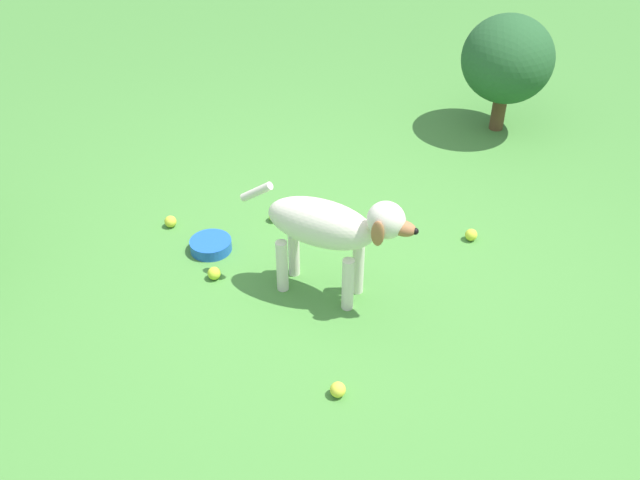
{
  "coord_description": "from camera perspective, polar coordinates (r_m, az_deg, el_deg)",
  "views": [
    {
      "loc": [
        2.64,
        0.23,
        2.15
      ],
      "look_at": [
        0.12,
        -0.0,
        0.3
      ],
      "focal_mm": 37.79,
      "sensor_mm": 36.0,
      "label": 1
    }
  ],
  "objects": [
    {
      "name": "ground",
      "position": [
        3.41,
        0.2,
        -2.97
      ],
      "size": [
        14.0,
        14.0,
        0.0
      ],
      "primitive_type": "plane",
      "color": "#478438"
    },
    {
      "name": "dog",
      "position": [
        3.07,
        0.87,
        1.07
      ],
      "size": [
        0.38,
        0.83,
        0.59
      ],
      "rotation": [
        0.0,
        0.0,
        1.24
      ],
      "color": "silver",
      "rests_on": "ground"
    },
    {
      "name": "tennis_ball_0",
      "position": [
        2.82,
        1.52,
        -12.55
      ],
      "size": [
        0.07,
        0.07,
        0.07
      ],
      "primitive_type": "sphere",
      "color": "yellow",
      "rests_on": "ground"
    },
    {
      "name": "tennis_ball_1",
      "position": [
        3.72,
        12.68,
        0.43
      ],
      "size": [
        0.07,
        0.07,
        0.07
      ],
      "primitive_type": "sphere",
      "color": "#CCD837",
      "rests_on": "ground"
    },
    {
      "name": "tennis_ball_2",
      "position": [
        3.82,
        -12.55,
        1.54
      ],
      "size": [
        0.07,
        0.07,
        0.07
      ],
      "primitive_type": "sphere",
      "color": "#D1D436",
      "rests_on": "ground"
    },
    {
      "name": "tennis_ball_3",
      "position": [
        3.41,
        -8.95,
        -2.8
      ],
      "size": [
        0.07,
        0.07,
        0.07
      ],
      "primitive_type": "sphere",
      "color": "#C3DE32",
      "rests_on": "ground"
    },
    {
      "name": "tennis_ball_4",
      "position": [
        3.79,
        -3.86,
        2.06
      ],
      "size": [
        0.07,
        0.07,
        0.07
      ],
      "primitive_type": "sphere",
      "color": "#CEDB3E",
      "rests_on": "ground"
    },
    {
      "name": "water_bowl",
      "position": [
        3.61,
        -9.23,
        -0.43
      ],
      "size": [
        0.22,
        0.22,
        0.06
      ],
      "primitive_type": "cylinder",
      "color": "blue",
      "rests_on": "ground"
    },
    {
      "name": "shrub_near",
      "position": [
        4.75,
        15.58,
        14.52
      ],
      "size": [
        0.67,
        0.6,
        0.79
      ],
      "color": "brown",
      "rests_on": "ground"
    }
  ]
}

